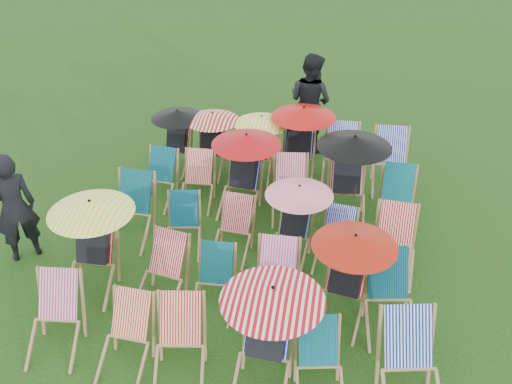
% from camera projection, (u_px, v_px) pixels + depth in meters
% --- Properties ---
extents(ground, '(100.00, 100.00, 0.00)m').
position_uv_depth(ground, '(257.00, 255.00, 8.62)').
color(ground, black).
rests_on(ground, ground).
extents(deckchair_0, '(0.69, 0.90, 0.92)m').
position_uv_depth(deckchair_0, '(53.00, 319.00, 6.87)').
color(deckchair_0, '#9C7449').
rests_on(deckchair_0, ground).
extents(deckchair_1, '(0.62, 0.83, 0.86)m').
position_uv_depth(deckchair_1, '(125.00, 338.00, 6.65)').
color(deckchair_1, '#9C7449').
rests_on(deckchair_1, ground).
extents(deckchair_2, '(0.73, 0.92, 0.91)m').
position_uv_depth(deckchair_2, '(179.00, 345.00, 6.53)').
color(deckchair_2, '#9C7449').
rests_on(deckchair_2, ground).
extents(deckchair_3, '(1.15, 1.21, 1.37)m').
position_uv_depth(deckchair_3, '(266.00, 337.00, 6.28)').
color(deckchair_3, '#9C7449').
rests_on(deckchair_3, ground).
extents(deckchair_4, '(0.70, 0.87, 0.85)m').
position_uv_depth(deckchair_4, '(320.00, 367.00, 6.31)').
color(deckchair_4, '#9C7449').
rests_on(deckchair_4, ground).
extents(deckchair_5, '(0.86, 1.06, 1.02)m').
position_uv_depth(deckchair_5, '(413.00, 369.00, 6.17)').
color(deckchair_5, '#9C7449').
rests_on(deckchair_5, ground).
extents(deckchair_6, '(1.15, 1.20, 1.36)m').
position_uv_depth(deckchair_6, '(91.00, 245.00, 7.67)').
color(deckchair_6, '#9C7449').
rests_on(deckchair_6, ground).
extents(deckchair_7, '(0.74, 0.92, 0.89)m').
position_uv_depth(deckchair_7, '(161.00, 273.00, 7.59)').
color(deckchair_7, '#9C7449').
rests_on(deckchair_7, ground).
extents(deckchair_8, '(0.58, 0.78, 0.82)m').
position_uv_depth(deckchair_8, '(214.00, 283.00, 7.48)').
color(deckchair_8, '#9C7449').
rests_on(deckchair_8, ground).
extents(deckchair_9, '(0.63, 0.87, 0.92)m').
position_uv_depth(deckchair_9, '(276.00, 283.00, 7.41)').
color(deckchair_9, '#9C7449').
rests_on(deckchair_9, ground).
extents(deckchair_10, '(1.07, 1.15, 1.27)m').
position_uv_depth(deckchair_10, '(346.00, 277.00, 7.19)').
color(deckchair_10, '#9C7449').
rests_on(deckchair_10, ground).
extents(deckchair_11, '(0.80, 1.00, 0.98)m').
position_uv_depth(deckchair_11, '(390.00, 298.00, 7.13)').
color(deckchair_11, '#9C7449').
rests_on(deckchair_11, ground).
extents(deckchair_12, '(0.67, 0.92, 0.98)m').
position_uv_depth(deckchair_12, '(130.00, 211.00, 8.75)').
color(deckchair_12, '#9C7449').
rests_on(deckchair_12, ground).
extents(deckchair_13, '(0.66, 0.83, 0.81)m').
position_uv_depth(deckchair_13, '(183.00, 226.00, 8.57)').
color(deckchair_13, '#9C7449').
rests_on(deckchair_13, ground).
extents(deckchair_14, '(0.63, 0.82, 0.84)m').
position_uv_depth(deckchair_14, '(233.00, 230.00, 8.46)').
color(deckchair_14, '#9C7449').
rests_on(deckchair_14, ground).
extents(deckchair_15, '(0.99, 1.05, 1.17)m').
position_uv_depth(deckchair_15, '(294.00, 221.00, 8.31)').
color(deckchair_15, '#9C7449').
rests_on(deckchair_15, ground).
extents(deckchair_16, '(0.65, 0.82, 0.81)m').
position_uv_depth(deckchair_16, '(335.00, 241.00, 8.25)').
color(deckchair_16, '#9C7449').
rests_on(deckchair_16, ground).
extents(deckchair_17, '(0.67, 0.90, 0.94)m').
position_uv_depth(deckchair_17, '(394.00, 245.00, 8.06)').
color(deckchair_17, '#9C7449').
rests_on(deckchair_17, ground).
extents(deckchair_18, '(0.65, 0.85, 0.86)m').
position_uv_depth(deckchair_18, '(157.00, 179.00, 9.65)').
color(deckchair_18, '#9C7449').
rests_on(deckchair_18, ground).
extents(deckchair_19, '(0.60, 0.81, 0.85)m').
position_uv_depth(deckchair_19, '(197.00, 181.00, 9.60)').
color(deckchair_19, '#9C7449').
rests_on(deckchair_19, ground).
extents(deckchair_20, '(1.13, 1.20, 1.35)m').
position_uv_depth(deckchair_20, '(242.00, 172.00, 9.32)').
color(deckchair_20, '#9C7449').
rests_on(deckchair_20, ground).
extents(deckchair_21, '(0.73, 0.94, 0.94)m').
position_uv_depth(deckchair_21, '(290.00, 190.00, 9.28)').
color(deckchair_21, '#9C7449').
rests_on(deckchair_21, ground).
extents(deckchair_22, '(1.19, 1.25, 1.41)m').
position_uv_depth(deckchair_22, '(349.00, 176.00, 9.13)').
color(deckchair_22, '#9C7449').
rests_on(deckchair_22, ground).
extents(deckchair_23, '(0.65, 0.87, 0.92)m').
position_uv_depth(deckchair_23, '(397.00, 200.00, 9.06)').
color(deckchair_23, '#9C7449').
rests_on(deckchair_23, ground).
extents(deckchair_24, '(0.97, 1.02, 1.15)m').
position_uv_depth(deckchair_24, '(176.00, 139.00, 10.51)').
color(deckchair_24, '#9C7449').
rests_on(deckchair_24, ground).
extents(deckchair_25, '(0.98, 1.01, 1.16)m').
position_uv_depth(deckchair_25, '(210.00, 142.00, 10.41)').
color(deckchair_25, '#9C7449').
rests_on(deckchair_25, ground).
extents(deckchair_26, '(0.98, 1.02, 1.16)m').
position_uv_depth(deckchair_26, '(258.00, 146.00, 10.27)').
color(deckchair_26, '#9C7449').
rests_on(deckchair_26, ground).
extents(deckchair_27, '(1.14, 1.19, 1.35)m').
position_uv_depth(deckchair_27, '(299.00, 143.00, 10.17)').
color(deckchair_27, '#9C7449').
rests_on(deckchair_27, ground).
extents(deckchair_28, '(0.70, 0.96, 1.02)m').
position_uv_depth(deckchair_28, '(341.00, 157.00, 10.13)').
color(deckchair_28, '#9C7449').
rests_on(deckchair_28, ground).
extents(deckchair_29, '(0.70, 0.95, 1.00)m').
position_uv_depth(deckchair_29, '(391.00, 162.00, 10.00)').
color(deckchair_29, '#9C7449').
rests_on(deckchair_29, ground).
extents(person_left, '(0.75, 0.73, 1.74)m').
position_uv_depth(person_left, '(14.00, 208.00, 8.15)').
color(person_left, black).
rests_on(person_left, ground).
extents(person_rear, '(1.17, 1.11, 1.91)m').
position_uv_depth(person_rear, '(310.00, 101.00, 11.11)').
color(person_rear, black).
rests_on(person_rear, ground).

